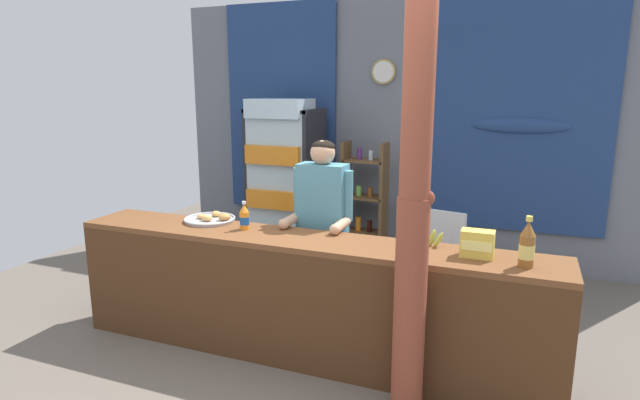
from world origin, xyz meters
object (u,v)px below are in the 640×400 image
(bottle_shelf_rack, at_px, (364,201))
(soda_bottle_iced_tea, at_px, (527,246))
(shopkeeper, at_px, (322,215))
(snack_box_instant_noodle, at_px, (477,244))
(timber_post, at_px, (414,207))
(soda_bottle_orange_soda, at_px, (244,217))
(stall_counter, at_px, (296,289))
(banana_bunch, at_px, (425,237))
(drink_fridge, at_px, (285,172))
(pastry_tray, at_px, (211,219))
(plastic_lawn_chair, at_px, (447,247))

(bottle_shelf_rack, relative_size, soda_bottle_iced_tea, 4.36)
(shopkeeper, bearing_deg, snack_box_instant_noodle, -18.65)
(timber_post, bearing_deg, snack_box_instant_noodle, 50.65)
(timber_post, xyz_separation_m, soda_bottle_orange_soda, (-1.34, 0.43, -0.29))
(stall_counter, xyz_separation_m, banana_bunch, (0.84, 0.25, 0.41))
(stall_counter, relative_size, soda_bottle_orange_soda, 16.57)
(bottle_shelf_rack, distance_m, snack_box_instant_noodle, 2.59)
(snack_box_instant_noodle, bearing_deg, drink_fridge, 139.10)
(banana_bunch, bearing_deg, stall_counter, -163.40)
(stall_counter, bearing_deg, banana_bunch, 16.60)
(soda_bottle_iced_tea, xyz_separation_m, pastry_tray, (-2.32, 0.22, -0.11))
(soda_bottle_iced_tea, height_order, pastry_tray, soda_bottle_iced_tea)
(plastic_lawn_chair, bearing_deg, drink_fridge, 165.13)
(bottle_shelf_rack, xyz_separation_m, plastic_lawn_chair, (1.01, -0.71, -0.20))
(soda_bottle_iced_tea, bearing_deg, soda_bottle_orange_soda, 176.69)
(drink_fridge, height_order, soda_bottle_orange_soda, drink_fridge)
(soda_bottle_iced_tea, distance_m, soda_bottle_orange_soda, 1.96)
(shopkeeper, xyz_separation_m, snack_box_instant_noodle, (1.19, -0.40, 0.02))
(stall_counter, bearing_deg, bottle_shelf_rack, 95.02)
(soda_bottle_iced_tea, height_order, banana_bunch, soda_bottle_iced_tea)
(plastic_lawn_chair, height_order, pastry_tray, pastry_tray)
(timber_post, relative_size, pastry_tray, 6.64)
(drink_fridge, distance_m, snack_box_instant_noodle, 2.99)
(drink_fridge, xyz_separation_m, soda_bottle_orange_soda, (0.59, -1.93, -0.01))
(snack_box_instant_noodle, bearing_deg, soda_bottle_orange_soda, 179.03)
(snack_box_instant_noodle, distance_m, pastry_tray, 2.04)
(stall_counter, height_order, snack_box_instant_noodle, snack_box_instant_noodle)
(drink_fridge, distance_m, plastic_lawn_chair, 2.01)
(soda_bottle_iced_tea, height_order, snack_box_instant_noodle, soda_bottle_iced_tea)
(soda_bottle_orange_soda, height_order, pastry_tray, soda_bottle_orange_soda)
(drink_fridge, bearing_deg, snack_box_instant_noodle, -40.90)
(shopkeeper, xyz_separation_m, soda_bottle_orange_soda, (-0.47, -0.37, 0.02))
(plastic_lawn_chair, bearing_deg, timber_post, -88.58)
(timber_post, distance_m, pastry_tray, 1.82)
(snack_box_instant_noodle, relative_size, banana_bunch, 0.76)
(timber_post, distance_m, snack_box_instant_noodle, 0.59)
(pastry_tray, bearing_deg, snack_box_instant_noodle, -3.73)
(timber_post, xyz_separation_m, shopkeeper, (-0.87, 0.80, -0.31))
(stall_counter, xyz_separation_m, pastry_tray, (-0.85, 0.26, 0.37))
(bottle_shelf_rack, xyz_separation_m, banana_bunch, (1.04, -2.05, 0.26))
(soda_bottle_iced_tea, xyz_separation_m, snack_box_instant_noodle, (-0.28, 0.08, -0.05))
(plastic_lawn_chair, relative_size, soda_bottle_iced_tea, 2.78)
(shopkeeper, distance_m, soda_bottle_orange_soda, 0.60)
(stall_counter, xyz_separation_m, soda_bottle_orange_soda, (-0.49, 0.16, 0.44))
(bottle_shelf_rack, height_order, shopkeeper, shopkeeper)
(plastic_lawn_chair, xyz_separation_m, snack_box_instant_noodle, (0.37, -1.46, 0.49))
(plastic_lawn_chair, xyz_separation_m, pastry_tray, (-1.66, -1.32, 0.43))
(drink_fridge, bearing_deg, soda_bottle_orange_soda, -73.01)
(soda_bottle_orange_soda, bearing_deg, pastry_tray, 164.09)
(drink_fridge, bearing_deg, banana_bunch, -43.84)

